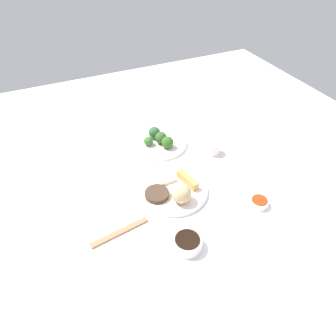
{
  "coord_description": "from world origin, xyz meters",
  "views": [
    {
      "loc": [
        -0.78,
        0.37,
        0.86
      ],
      "look_at": [
        0.08,
        -0.02,
        0.06
      ],
      "focal_mm": 34.01,
      "sensor_mm": 36.0,
      "label": 1
    }
  ],
  "objects": [
    {
      "name": "tabletop",
      "position": [
        0.0,
        0.0,
        0.01
      ],
      "size": [
        2.2,
        2.2,
        0.02
      ],
      "primitive_type": "cube",
      "color": "white",
      "rests_on": "ground"
    },
    {
      "name": "main_plate",
      "position": [
        -0.02,
        0.0,
        0.03
      ],
      "size": [
        0.25,
        0.25,
        0.02
      ],
      "primitive_type": "cylinder",
      "color": "white",
      "rests_on": "tabletop"
    },
    {
      "name": "rice_scoop",
      "position": [
        -0.08,
        -0.0,
        0.07
      ],
      "size": [
        0.07,
        0.07,
        0.07
      ],
      "primitive_type": "sphere",
      "color": "tan",
      "rests_on": "main_plate"
    },
    {
      "name": "spring_roll",
      "position": [
        -0.01,
        -0.06,
        0.05
      ],
      "size": [
        0.11,
        0.04,
        0.03
      ],
      "primitive_type": "cube",
      "rotation": [
        0.0,
        0.0,
        0.19
      ],
      "color": "gold",
      "rests_on": "main_plate"
    },
    {
      "name": "crab_rangoon_wonton",
      "position": [
        0.05,
        0.01,
        0.04
      ],
      "size": [
        0.08,
        0.08,
        0.01
      ],
      "primitive_type": "cube",
      "rotation": [
        0.0,
        0.0,
        0.05
      ],
      "color": "beige",
      "rests_on": "main_plate"
    },
    {
      "name": "stir_fry_heap",
      "position": [
        -0.02,
        0.07,
        0.04
      ],
      "size": [
        0.09,
        0.09,
        0.02
      ],
      "primitive_type": "cylinder",
      "color": "#433023",
      "rests_on": "main_plate"
    },
    {
      "name": "broccoli_plate",
      "position": [
        0.28,
        -0.07,
        0.03
      ],
      "size": [
        0.24,
        0.24,
        0.01
      ],
      "primitive_type": "cylinder",
      "color": "white",
      "rests_on": "tabletop"
    },
    {
      "name": "broccoli_floret_0",
      "position": [
        0.28,
        -0.08,
        0.06
      ],
      "size": [
        0.05,
        0.05,
        0.05
      ],
      "primitive_type": "sphere",
      "color": "#345726",
      "rests_on": "broccoli_plate"
    },
    {
      "name": "broccoli_floret_1",
      "position": [
        0.28,
        -0.02,
        0.05
      ],
      "size": [
        0.04,
        0.04,
        0.04
      ],
      "primitive_type": "sphere",
      "color": "#396C2C",
      "rests_on": "broccoli_plate"
    },
    {
      "name": "broccoli_floret_2",
      "position": [
        0.23,
        -0.09,
        0.06
      ],
      "size": [
        0.05,
        0.05,
        0.05
      ],
      "primitive_type": "sphere",
      "color": "#30611C",
      "rests_on": "broccoli_plate"
    },
    {
      "name": "broccoli_floret_3",
      "position": [
        0.32,
        -0.07,
        0.06
      ],
      "size": [
        0.05,
        0.05,
        0.05
      ],
      "primitive_type": "sphere",
      "color": "#2D5A35",
      "rests_on": "broccoli_plate"
    },
    {
      "name": "soy_sauce_bowl",
      "position": [
        -0.25,
        0.07,
        0.04
      ],
      "size": [
        0.1,
        0.1,
        0.04
      ],
      "primitive_type": "cylinder",
      "color": "white",
      "rests_on": "tabletop"
    },
    {
      "name": "soy_sauce_bowl_liquid",
      "position": [
        -0.25,
        0.07,
        0.06
      ],
      "size": [
        0.08,
        0.08,
        0.0
      ],
      "primitive_type": "cylinder",
      "color": "black",
      "rests_on": "soy_sauce_bowl"
    },
    {
      "name": "sauce_ramekin_sweet_and_sour",
      "position": [
        -0.2,
        -0.25,
        0.03
      ],
      "size": [
        0.07,
        0.07,
        0.02
      ],
      "primitive_type": "cylinder",
      "color": "white",
      "rests_on": "tabletop"
    },
    {
      "name": "sauce_ramekin_sweet_and_sour_liquid",
      "position": [
        -0.2,
        -0.25,
        0.05
      ],
      "size": [
        0.06,
        0.06,
        0.0
      ],
      "primitive_type": "cylinder",
      "color": "red",
      "rests_on": "sauce_ramekin_sweet_and_sour"
    },
    {
      "name": "teacup",
      "position": [
        0.13,
        -0.26,
        0.05
      ],
      "size": [
        0.06,
        0.06,
        0.05
      ],
      "primitive_type": "cylinder",
      "color": "white",
      "rests_on": "tabletop"
    },
    {
      "name": "chopsticks_pair",
      "position": [
        -0.11,
        0.24,
        0.02
      ],
      "size": [
        0.05,
        0.21,
        0.01
      ],
      "primitive_type": "cube",
      "rotation": [
        0.0,
        0.0,
        1.72
      ],
      "color": "#AC734D",
      "rests_on": "tabletop"
    }
  ]
}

